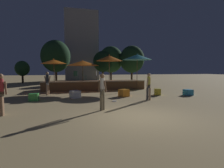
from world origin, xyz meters
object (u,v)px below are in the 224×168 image
patio_umbrella_3 (137,57)px  background_tree_2 (56,56)px  cube_seat_0 (34,97)px  person_2 (149,86)px  patio_umbrella_0 (54,62)px  background_tree_3 (132,59)px  cube_seat_2 (75,94)px  cube_seat_1 (188,92)px  patio_umbrella_1 (109,58)px  person_3 (47,82)px  background_tree_0 (103,62)px  background_tree_1 (111,59)px  background_tree_4 (22,69)px  person_1 (102,91)px  cube_seat_3 (157,92)px  cube_seat_4 (124,93)px  patio_umbrella_2 (83,63)px  bistro_chair_0 (76,75)px  bistro_chair_1 (83,74)px  frisbee_disc (114,101)px  person_0 (1,93)px  bistro_chair_2 (97,75)px

patio_umbrella_3 → background_tree_2: (-7.73, 10.21, 0.70)m
cube_seat_0 → person_2: person_2 is taller
patio_umbrella_0 → background_tree_2: bearing=92.1°
patio_umbrella_3 → background_tree_3: bearing=71.6°
cube_seat_2 → cube_seat_1: bearing=-5.6°
patio_umbrella_1 → person_3: patio_umbrella_1 is taller
background_tree_0 → background_tree_1: (1.52, 1.02, 0.40)m
patio_umbrella_0 → cube_seat_2: size_ratio=3.72×
background_tree_2 → cube_seat_0: bearing=-92.3°
background_tree_4 → patio_umbrella_1: bearing=-50.5°
person_3 → background_tree_2: 12.04m
cube_seat_1 → person_1: size_ratio=0.34×
background_tree_1 → background_tree_3: (2.73, -1.97, -0.05)m
background_tree_1 → background_tree_4: bearing=175.6°
person_2 → background_tree_2: size_ratio=0.28×
patio_umbrella_0 → cube_seat_3: 8.80m
background_tree_1 → cube_seat_0: bearing=-119.6°
patio_umbrella_1 → cube_seat_4: (0.04, -4.13, -2.67)m
patio_umbrella_3 → cube_seat_3: size_ratio=5.78×
patio_umbrella_2 → person_1: size_ratio=1.68×
bistro_chair_0 → bistro_chair_1: 1.12m
cube_seat_0 → patio_umbrella_3: bearing=24.9°
bistro_chair_0 → background_tree_1: size_ratio=0.16×
person_3 → bistro_chair_1: bistro_chair_1 is taller
cube_seat_3 → frisbee_disc: size_ratio=2.17×
patio_umbrella_0 → person_3: patio_umbrella_0 is taller
cube_seat_3 → background_tree_4: (-12.62, 16.18, 1.83)m
patio_umbrella_3 → cube_seat_4: (-2.51, -3.63, -2.79)m
background_tree_0 → background_tree_4: background_tree_0 is taller
cube_seat_3 → background_tree_1: (0.34, 15.17, 3.26)m
person_0 → person_1: 4.14m
cube_seat_2 → cube_seat_4: (3.33, -0.20, 0.00)m
cube_seat_3 → cube_seat_4: bearing=-179.5°
person_0 → background_tree_4: size_ratio=0.54×
cube_seat_0 → person_3: size_ratio=0.31×
background_tree_3 → cube_seat_3: bearing=-103.1°
patio_umbrella_2 → cube_seat_4: size_ratio=3.83×
cube_seat_3 → background_tree_4: size_ratio=0.18×
patio_umbrella_2 → bistro_chair_2: bearing=34.1°
person_0 → person_1: size_ratio=1.01×
background_tree_3 → patio_umbrella_2: bearing=-131.5°
background_tree_0 → cube_seat_2: bearing=-108.9°
patio_umbrella_3 → cube_seat_4: patio_umbrella_3 is taller
person_1 → background_tree_2: (-2.93, 17.56, 2.82)m
bistro_chair_1 → background_tree_0: 9.48m
person_2 → background_tree_2: background_tree_2 is taller
bistro_chair_0 → background_tree_2: background_tree_2 is taller
cube_seat_0 → background_tree_1: 18.03m
person_1 → background_tree_1: size_ratio=0.30×
background_tree_2 → cube_seat_1: bearing=-55.3°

